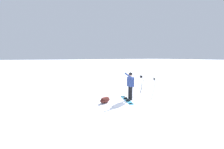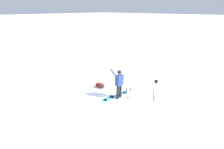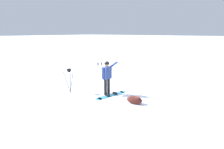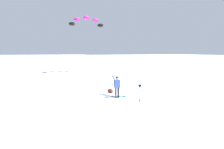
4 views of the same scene
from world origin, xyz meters
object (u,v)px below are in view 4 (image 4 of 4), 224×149
gear_bag_large (110,91)px  ski_poles (114,91)px  camera_tripod (140,90)px  snowboard (115,97)px  traction_kite (86,21)px  snowboarder (117,85)px

gear_bag_large → ski_poles: bearing=162.1°
camera_tripod → ski_poles: (0.46, 1.73, -0.02)m
snowboard → gear_bag_large: gear_bag_large is taller
traction_kite → camera_tripod: traction_kite is taller
camera_tripod → ski_poles: 1.79m
snowboard → gear_bag_large: 1.36m
gear_bag_large → camera_tripod: 3.38m
gear_bag_large → camera_tripod: bearing=-165.1°
snowboarder → camera_tripod: size_ratio=1.35×
snowboard → ski_poles: bearing=151.5°
snowboard → camera_tripod: bearing=-151.9°
snowboarder → ski_poles: bearing=146.0°
snowboarder → snowboard: bearing=3.0°
snowboard → ski_poles: size_ratio=1.27×
snowboarder → ski_poles: size_ratio=1.25×
snowboarder → traction_kite: 12.28m
traction_kite → gear_bag_large: traction_kite is taller
ski_poles → gear_bag_large: bearing=-17.9°
gear_bag_large → snowboarder: bearing=175.7°
traction_kite → ski_poles: (-11.67, 1.19, -6.40)m
gear_bag_large → ski_poles: (-2.72, 0.88, 0.70)m
traction_kite → gear_bag_large: 11.43m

